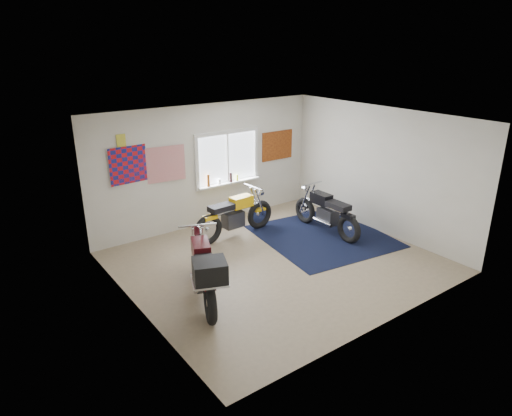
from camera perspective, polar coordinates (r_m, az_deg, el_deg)
ground at (r=8.73m, az=2.67°, el=-6.75°), size 5.50×5.50×0.00m
room_shell at (r=8.11m, az=2.85°, el=3.61°), size 5.50×5.50×5.50m
navy_rug at (r=9.91m, az=8.38°, el=-3.49°), size 2.82×2.91×0.01m
window_assembly at (r=10.40m, az=-3.59°, el=5.81°), size 1.66×0.17×1.26m
oil_bottles at (r=10.31m, az=-4.51°, el=3.60°), size 0.83×0.07×0.28m
flag_display at (r=9.21m, az=-16.53°, el=8.10°), size 1.60×0.10×1.17m
triumph_poster at (r=11.19m, az=2.67°, el=7.82°), size 0.90×0.03×0.70m
yellow_triumph at (r=9.67m, az=-2.70°, el=-1.06°), size 2.02×0.61×1.02m
black_chrome_bike at (r=9.96m, az=8.79°, el=-0.67°), size 0.60×1.96×1.00m
maroon_tourer at (r=7.25m, az=-6.48°, el=-7.88°), size 1.12×2.06×1.08m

